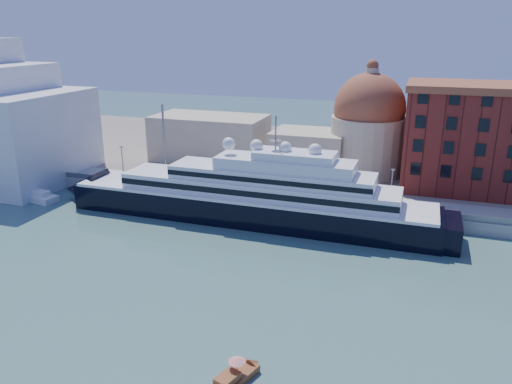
% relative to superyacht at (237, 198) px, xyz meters
% --- Properties ---
extents(ground, '(400.00, 400.00, 0.00)m').
position_rel_superyacht_xyz_m(ground, '(-1.09, -23.00, -4.25)').
color(ground, '#335856').
rests_on(ground, ground).
extents(quay, '(180.00, 10.00, 2.50)m').
position_rel_superyacht_xyz_m(quay, '(-1.09, 11.00, -3.00)').
color(quay, gray).
rests_on(quay, ground).
extents(land, '(260.00, 72.00, 2.00)m').
position_rel_superyacht_xyz_m(land, '(-1.09, 52.00, -3.25)').
color(land, slate).
rests_on(land, ground).
extents(quay_fence, '(180.00, 0.10, 1.20)m').
position_rel_superyacht_xyz_m(quay_fence, '(-1.09, 6.50, -1.15)').
color(quay_fence, slate).
rests_on(quay_fence, quay).
extents(superyacht, '(82.45, 11.43, 24.64)m').
position_rel_superyacht_xyz_m(superyacht, '(0.00, 0.00, 0.00)').
color(superyacht, black).
rests_on(superyacht, ground).
extents(service_barge, '(11.97, 5.55, 2.59)m').
position_rel_superyacht_xyz_m(service_barge, '(-46.30, -3.90, -3.51)').
color(service_barge, white).
rests_on(service_barge, ground).
extents(water_taxi, '(4.09, 6.81, 3.07)m').
position_rel_superyacht_xyz_m(water_taxi, '(17.12, -46.10, -3.52)').
color(water_taxi, brown).
rests_on(water_taxi, ground).
extents(warehouse, '(43.00, 19.00, 23.25)m').
position_rel_superyacht_xyz_m(warehouse, '(50.91, 29.00, 9.54)').
color(warehouse, maroon).
rests_on(warehouse, land).
extents(church, '(66.00, 18.00, 25.50)m').
position_rel_superyacht_xyz_m(church, '(5.29, 34.72, 6.66)').
color(church, beige).
rests_on(church, land).
extents(lamp_posts, '(120.80, 2.40, 18.00)m').
position_rel_superyacht_xyz_m(lamp_posts, '(-13.76, 9.27, 5.59)').
color(lamp_posts, slate).
rests_on(lamp_posts, quay).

